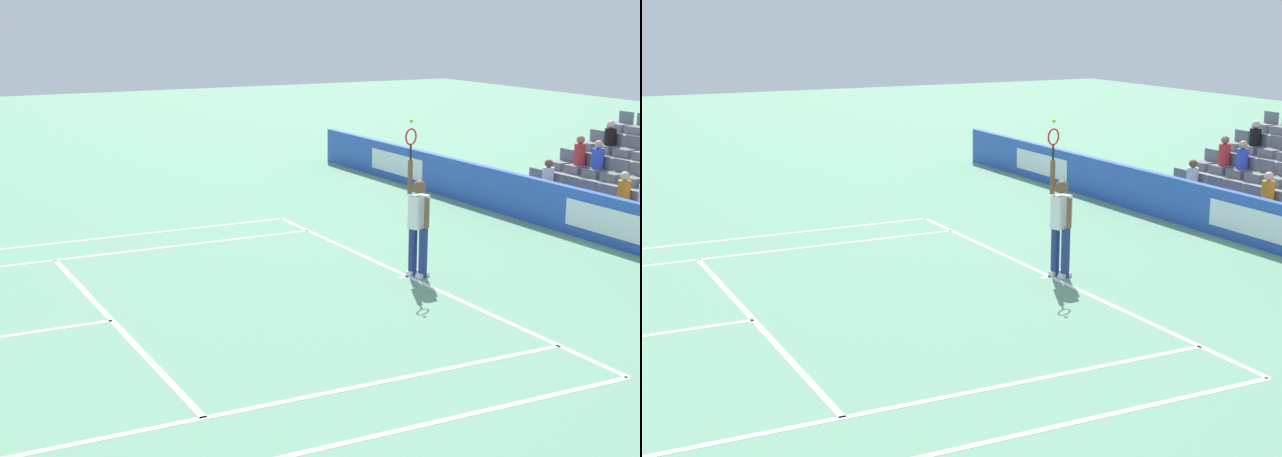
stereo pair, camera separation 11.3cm
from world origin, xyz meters
The scene contains 8 objects.
line_baseline centered at (0.00, -11.89, 0.00)m, with size 10.97×0.10×0.01m, color white.
line_service centered at (0.00, -6.40, 0.00)m, with size 8.23×0.10×0.01m, color white.
line_singles_sideline_left centered at (4.12, -5.95, 0.00)m, with size 0.10×11.89×0.01m, color white.
line_singles_sideline_right centered at (-4.12, -5.95, 0.00)m, with size 0.10×11.89×0.01m, color white.
line_doubles_sideline_left centered at (5.49, -5.95, 0.00)m, with size 0.10×11.89×0.01m, color white.
line_centre_mark centered at (0.00, -11.79, 0.00)m, with size 0.10×0.20×0.01m, color white.
sponsor_barrier centered at (0.00, -16.84, 0.51)m, with size 24.96×0.22×1.02m.
tennis_player centered at (-0.01, -12.07, 0.99)m, with size 0.54×0.43×2.85m.
Camera 1 is at (-14.31, -2.74, 4.85)m, focal length 54.07 mm.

